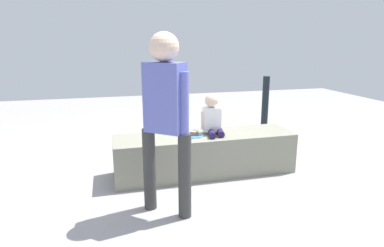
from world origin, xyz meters
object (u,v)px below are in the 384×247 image
handbag_black_leather (166,138)px  gift_bag (224,140)px  adult_standing (165,109)px  cake_box_white (203,135)px  party_cup_red (129,159)px  water_bottle_near_gift (252,146)px  child_seated (212,116)px  cake_plate (194,134)px

handbag_black_leather → gift_bag: bearing=-26.4°
adult_standing → handbag_black_leather: size_ratio=4.57×
gift_bag → cake_box_white: 0.66m
gift_bag → party_cup_red: 1.40m
water_bottle_near_gift → cake_box_white: 0.94m
gift_bag → handbag_black_leather: handbag_black_leather is taller
adult_standing → water_bottle_near_gift: size_ratio=8.53×
child_seated → cake_plate: 0.30m
party_cup_red → cake_box_white: size_ratio=0.37×
party_cup_red → gift_bag: bearing=6.9°
cake_plate → water_bottle_near_gift: (1.03, 0.59, -0.42)m
cake_plate → gift_bag: 1.04m
water_bottle_near_gift → party_cup_red: 1.76m
gift_bag → handbag_black_leather: size_ratio=0.99×
cake_box_white → handbag_black_leather: size_ratio=0.79×
cake_box_white → handbag_black_leather: handbag_black_leather is taller
cake_plate → party_cup_red: (-0.73, 0.57, -0.45)m
child_seated → cake_plate: (-0.23, -0.03, -0.19)m
gift_bag → handbag_black_leather: bearing=153.6°
cake_plate → water_bottle_near_gift: cake_plate is taller
cake_plate → adult_standing: bearing=-120.7°
adult_standing → cake_box_white: adult_standing is taller
party_cup_red → child_seated: bearing=-29.5°
child_seated → cake_box_white: 1.53m
party_cup_red → handbag_black_leather: bearing=43.2°
party_cup_red → handbag_black_leather: (0.59, 0.56, 0.08)m
water_bottle_near_gift → handbag_black_leather: size_ratio=0.54×
child_seated → cake_box_white: child_seated is taller
gift_bag → party_cup_red: (-1.38, -0.17, -0.11)m
water_bottle_near_gift → party_cup_red: water_bottle_near_gift is taller
gift_bag → cake_box_white: (-0.12, 0.65, -0.10)m
water_bottle_near_gift → party_cup_red: bearing=-179.5°
handbag_black_leather → child_seated: bearing=-71.6°
adult_standing → gift_bag: 2.08m
child_seated → handbag_black_leather: size_ratio=1.35×
party_cup_red → cake_plate: bearing=-38.2°
handbag_black_leather → cake_box_white: bearing=20.9°
child_seated → water_bottle_near_gift: 1.15m
cake_plate → gift_bag: cake_plate is taller
child_seated → cake_plate: child_seated is taller
water_bottle_near_gift → handbag_black_leather: handbag_black_leather is taller
cake_box_white → handbag_black_leather: (-0.67, -0.25, 0.07)m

